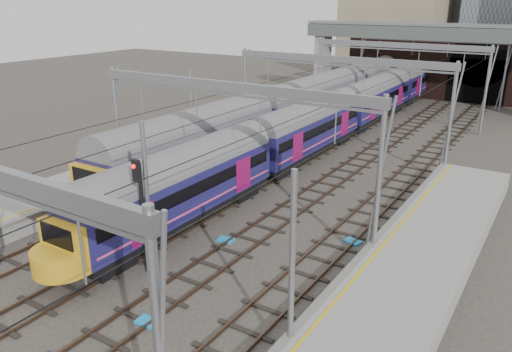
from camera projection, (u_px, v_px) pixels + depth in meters
The scene contains 12 objects.
ground at pixel (120, 291), 21.19m from camera, with size 160.00×160.00×0.00m, color #38332D.
platform_left at pixel (26, 209), 28.14m from camera, with size 4.32×55.00×1.12m.
tracks at pixel (290, 186), 33.11m from camera, with size 14.40×80.00×0.22m.
overhead_line at pixel (335, 75), 36.07m from camera, with size 16.80×80.00×8.00m.
retaining_wall at pixel (448, 64), 60.31m from camera, with size 28.00×2.75×9.00m.
overbridge at pixel (426, 42), 55.32m from camera, with size 28.00×3.00×9.25m.
train_main at pixel (346, 111), 44.34m from camera, with size 2.60×60.18×4.54m.
train_second at pixel (307, 103), 46.49m from camera, with size 2.93×50.87×5.00m.
signal_near_centre at pixel (141, 204), 21.62m from camera, with size 0.41×0.49×5.40m.
equip_cover_a at pixel (147, 322), 19.13m from camera, with size 0.88×0.62×0.10m, color #1C8DD4.
equip_cover_b at pixel (226, 240), 25.63m from camera, with size 0.86×0.61×0.10m, color #1C8DD4.
equip_cover_c at pixel (353, 241), 25.46m from camera, with size 0.84×0.59×0.10m, color #1C8DD4.
Camera 1 is at (14.71, -12.35, 11.73)m, focal length 35.00 mm.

